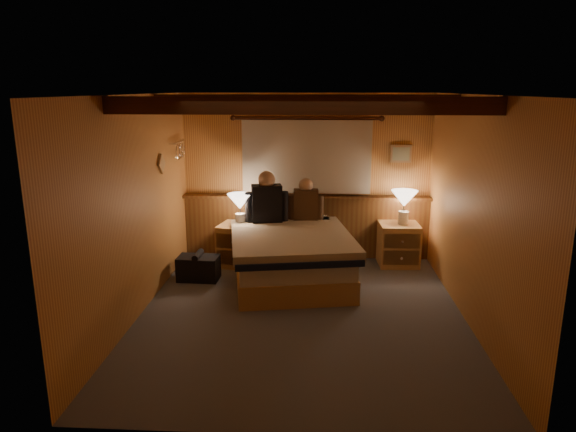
# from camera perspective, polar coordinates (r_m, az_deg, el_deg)

# --- Properties ---
(floor) EXTENTS (4.20, 4.20, 0.00)m
(floor) POSITION_cam_1_polar(r_m,az_deg,el_deg) (5.88, 1.48, -10.75)
(floor) COLOR #494D57
(floor) RESTS_ON ground
(ceiling) EXTENTS (4.20, 4.20, 0.00)m
(ceiling) POSITION_cam_1_polar(r_m,az_deg,el_deg) (5.34, 1.64, 13.35)
(ceiling) COLOR #D58F4F
(ceiling) RESTS_ON wall_back
(wall_back) EXTENTS (3.60, 0.00, 3.60)m
(wall_back) POSITION_cam_1_polar(r_m,az_deg,el_deg) (7.54, 2.06, 4.38)
(wall_back) COLOR #DCA04F
(wall_back) RESTS_ON floor
(wall_left) EXTENTS (0.00, 4.20, 4.20)m
(wall_left) POSITION_cam_1_polar(r_m,az_deg,el_deg) (5.82, -16.45, 0.91)
(wall_left) COLOR #DCA04F
(wall_left) RESTS_ON floor
(wall_right) EXTENTS (0.00, 4.20, 4.20)m
(wall_right) POSITION_cam_1_polar(r_m,az_deg,el_deg) (5.72, 19.88, 0.42)
(wall_right) COLOR #DCA04F
(wall_right) RESTS_ON floor
(wall_front) EXTENTS (3.60, 0.00, 3.60)m
(wall_front) POSITION_cam_1_polar(r_m,az_deg,el_deg) (3.48, 0.45, -7.29)
(wall_front) COLOR #DCA04F
(wall_front) RESTS_ON floor
(wainscot) EXTENTS (3.60, 0.23, 0.94)m
(wainscot) POSITION_cam_1_polar(r_m,az_deg,el_deg) (7.63, 2.00, -1.00)
(wainscot) COLOR brown
(wainscot) RESTS_ON wall_back
(curtain_window) EXTENTS (2.18, 0.09, 1.11)m
(curtain_window) POSITION_cam_1_polar(r_m,az_deg,el_deg) (7.42, 2.07, 6.74)
(curtain_window) COLOR #441F11
(curtain_window) RESTS_ON wall_back
(ceiling_beams) EXTENTS (3.60, 1.65, 0.16)m
(ceiling_beams) POSITION_cam_1_polar(r_m,az_deg,el_deg) (5.49, 1.68, 12.43)
(ceiling_beams) COLOR #441F11
(ceiling_beams) RESTS_ON ceiling
(coat_rail) EXTENTS (0.05, 0.55, 0.24)m
(coat_rail) POSITION_cam_1_polar(r_m,az_deg,el_deg) (7.20, -11.93, 7.39)
(coat_rail) COLOR silver
(coat_rail) RESTS_ON wall_left
(framed_print) EXTENTS (0.30, 0.04, 0.25)m
(framed_print) POSITION_cam_1_polar(r_m,az_deg,el_deg) (7.56, 12.43, 6.77)
(framed_print) COLOR tan
(framed_print) RESTS_ON wall_back
(bed) EXTENTS (1.78, 2.14, 0.66)m
(bed) POSITION_cam_1_polar(r_m,az_deg,el_deg) (6.71, 0.27, -4.40)
(bed) COLOR tan
(bed) RESTS_ON floor
(nightstand_left) EXTENTS (0.63, 0.59, 0.60)m
(nightstand_left) POSITION_cam_1_polar(r_m,az_deg,el_deg) (7.32, -5.43, -3.23)
(nightstand_left) COLOR tan
(nightstand_left) RESTS_ON floor
(nightstand_right) EXTENTS (0.57, 0.51, 0.60)m
(nightstand_right) POSITION_cam_1_polar(r_m,az_deg,el_deg) (7.48, 12.17, -3.11)
(nightstand_right) COLOR tan
(nightstand_right) RESTS_ON floor
(lamp_left) EXTENTS (0.35, 0.35, 0.45)m
(lamp_left) POSITION_cam_1_polar(r_m,az_deg,el_deg) (7.12, -5.38, 1.39)
(lamp_left) COLOR white
(lamp_left) RESTS_ON nightstand_left
(lamp_right) EXTENTS (0.37, 0.37, 0.48)m
(lamp_right) POSITION_cam_1_polar(r_m,az_deg,el_deg) (7.34, 12.79, 1.68)
(lamp_right) COLOR white
(lamp_right) RESTS_ON nightstand_right
(person_left) EXTENTS (0.59, 0.31, 0.73)m
(person_left) POSITION_cam_1_polar(r_m,az_deg,el_deg) (7.11, -2.38, 1.70)
(person_left) COLOR black
(person_left) RESTS_ON bed
(person_right) EXTENTS (0.51, 0.22, 0.61)m
(person_right) POSITION_cam_1_polar(r_m,az_deg,el_deg) (7.24, 1.98, 1.51)
(person_right) COLOR #462E1C
(person_right) RESTS_ON bed
(duffel_bag) EXTENTS (0.54, 0.34, 0.38)m
(duffel_bag) POSITION_cam_1_polar(r_m,az_deg,el_deg) (6.89, -9.91, -5.66)
(duffel_bag) COLOR black
(duffel_bag) RESTS_ON floor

